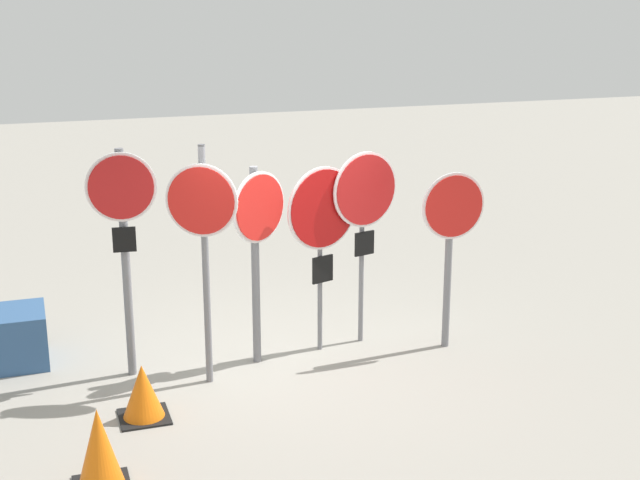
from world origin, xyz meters
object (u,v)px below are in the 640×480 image
(traffic_cone_0, at_px, (99,449))
(stop_sign_5, at_px, (452,227))
(stop_sign_3, at_px, (323,218))
(stop_sign_4, at_px, (365,203))
(storage_crate, at_px, (7,338))
(stop_sign_2, at_px, (258,231))
(stop_sign_1, at_px, (203,224))
(traffic_cone_1, at_px, (143,392))
(stop_sign_0, at_px, (123,225))

(traffic_cone_0, bearing_deg, stop_sign_5, 23.90)
(stop_sign_3, bearing_deg, stop_sign_4, -8.57)
(stop_sign_3, bearing_deg, stop_sign_5, -33.04)
(stop_sign_4, distance_m, storage_crate, 4.21)
(stop_sign_2, xyz_separation_m, stop_sign_3, (0.76, 0.10, 0.05))
(stop_sign_3, height_order, stop_sign_5, stop_sign_3)
(stop_sign_1, height_order, stop_sign_4, stop_sign_1)
(stop_sign_1, bearing_deg, stop_sign_2, 55.54)
(stop_sign_4, relative_size, traffic_cone_1, 4.11)
(stop_sign_0, bearing_deg, stop_sign_2, 2.28)
(stop_sign_1, xyz_separation_m, stop_sign_3, (1.41, 0.45, -0.17))
(stop_sign_0, distance_m, traffic_cone_0, 2.59)
(stop_sign_0, height_order, stop_sign_2, stop_sign_0)
(stop_sign_1, distance_m, stop_sign_4, 2.02)
(stop_sign_2, bearing_deg, stop_sign_0, 143.89)
(stop_sign_3, bearing_deg, traffic_cone_0, -158.94)
(stop_sign_0, xyz_separation_m, stop_sign_5, (3.53, -0.37, -0.23))
(stop_sign_2, height_order, traffic_cone_0, stop_sign_2)
(stop_sign_0, relative_size, stop_sign_5, 1.19)
(stop_sign_5, distance_m, traffic_cone_0, 4.57)
(stop_sign_3, relative_size, stop_sign_4, 0.95)
(stop_sign_4, xyz_separation_m, traffic_cone_1, (-2.69, -1.12, -1.40))
(stop_sign_5, relative_size, traffic_cone_1, 3.75)
(stop_sign_5, bearing_deg, traffic_cone_0, -156.82)
(stop_sign_1, distance_m, storage_crate, 2.71)
(stop_sign_3, bearing_deg, traffic_cone_1, -172.61)
(traffic_cone_1, bearing_deg, stop_sign_1, 37.80)
(stop_sign_0, xyz_separation_m, stop_sign_4, (2.68, 0.09, 0.01))
(stop_sign_2, height_order, storage_crate, stop_sign_2)
(stop_sign_3, height_order, traffic_cone_0, stop_sign_3)
(stop_sign_0, relative_size, stop_sign_3, 1.15)
(traffic_cone_0, distance_m, storage_crate, 2.99)
(stop_sign_1, height_order, traffic_cone_1, stop_sign_1)
(stop_sign_2, bearing_deg, stop_sign_1, 175.95)
(stop_sign_2, distance_m, stop_sign_3, 0.77)
(traffic_cone_0, relative_size, traffic_cone_1, 1.30)
(stop_sign_2, height_order, stop_sign_3, stop_sign_2)
(stop_sign_5, distance_m, traffic_cone_1, 3.80)
(stop_sign_5, bearing_deg, storage_crate, 166.29)
(stop_sign_1, distance_m, traffic_cone_1, 1.74)
(stop_sign_5, bearing_deg, stop_sign_2, 172.08)
(traffic_cone_0, bearing_deg, stop_sign_2, 47.32)
(stop_sign_0, height_order, traffic_cone_1, stop_sign_0)
(stop_sign_0, distance_m, stop_sign_4, 2.68)
(stop_sign_0, xyz_separation_m, traffic_cone_0, (-0.52, -2.17, -1.32))
(stop_sign_5, distance_m, storage_crate, 5.04)
(stop_sign_4, xyz_separation_m, traffic_cone_0, (-3.20, -2.26, -1.32))
(stop_sign_0, height_order, traffic_cone_0, stop_sign_0)
(stop_sign_3, bearing_deg, storage_crate, 149.79)
(stop_sign_4, bearing_deg, storage_crate, 155.21)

